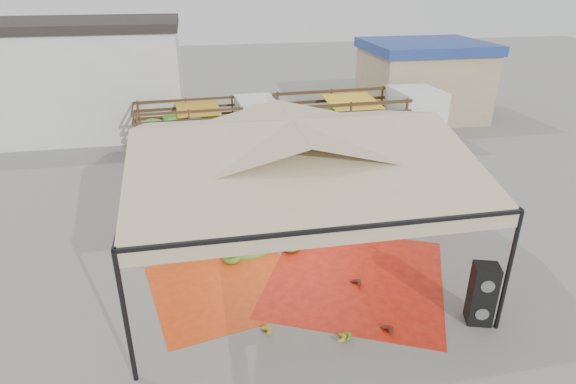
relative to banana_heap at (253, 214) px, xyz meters
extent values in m
plane|color=slate|center=(0.89, -1.71, -0.53)|extent=(90.00, 90.00, 0.00)
cylinder|color=black|center=(-3.11, -5.71, 0.97)|extent=(0.10, 0.10, 3.00)
cylinder|color=black|center=(4.89, -5.71, 0.97)|extent=(0.10, 0.10, 3.00)
cylinder|color=black|center=(-3.11, 2.29, 0.97)|extent=(0.10, 0.10, 3.00)
cylinder|color=black|center=(4.89, 2.29, 0.97)|extent=(0.10, 0.10, 3.00)
pyramid|color=tan|center=(0.89, -1.71, 2.97)|extent=(8.00, 8.00, 1.00)
cube|color=black|center=(0.89, -1.71, 2.47)|extent=(8.00, 8.00, 0.08)
cube|color=tan|center=(0.89, -1.71, 2.29)|extent=(8.00, 8.00, 0.36)
cube|color=silver|center=(-9.11, 12.29, 1.97)|extent=(14.00, 6.00, 5.00)
cube|color=black|center=(-9.11, 12.29, 4.67)|extent=(14.30, 6.30, 0.40)
cube|color=tan|center=(10.89, 11.29, 1.27)|extent=(6.00, 5.00, 3.60)
cube|color=navy|center=(10.89, 11.29, 3.32)|extent=(6.30, 5.30, 0.50)
cube|color=#E54815|center=(-1.07, -2.95, -0.53)|extent=(4.36, 4.23, 0.01)
cube|color=red|center=(2.37, -3.16, -0.53)|extent=(6.05, 6.16, 0.01)
ellipsoid|color=#427418|center=(0.00, 0.00, 0.00)|extent=(6.10, 5.58, 1.07)
ellipsoid|color=gold|center=(1.18, -5.41, -0.42)|extent=(0.58, 0.52, 0.22)
ellipsoid|color=gold|center=(-0.40, -4.90, -0.42)|extent=(0.58, 0.52, 0.22)
ellipsoid|color=#5C1F15|center=(2.29, -5.41, -0.42)|extent=(0.58, 0.51, 0.23)
ellipsoid|color=#521B12|center=(2.19, -3.54, -0.42)|extent=(0.59, 0.54, 0.22)
ellipsoid|color=#4C7217|center=(1.32, -5.41, -0.43)|extent=(0.45, 0.38, 0.20)
ellipsoid|color=#4C7217|center=(1.30, -1.73, 2.09)|extent=(0.24, 0.24, 0.20)
ellipsoid|color=#4C7217|center=(2.80, -1.73, 2.09)|extent=(0.24, 0.24, 0.20)
ellipsoid|color=#4C7217|center=(4.30, -1.73, 2.09)|extent=(0.24, 0.24, 0.20)
cube|color=black|center=(4.59, -5.41, -0.15)|extent=(0.67, 0.63, 0.76)
cube|color=black|center=(4.59, -5.41, 0.61)|extent=(0.67, 0.63, 0.76)
imported|color=gray|center=(-0.29, 3.54, 0.43)|extent=(0.79, 0.62, 1.92)
cube|color=#53381B|center=(-1.85, 8.22, 0.46)|extent=(4.82, 2.42, 0.11)
cube|color=silver|center=(1.25, 8.39, 0.55)|extent=(1.81, 2.16, 2.17)
cylinder|color=black|center=(-3.49, 7.19, -0.11)|extent=(0.86, 0.33, 0.85)
cylinder|color=black|center=(-3.60, 9.07, -0.11)|extent=(0.86, 0.33, 0.85)
cylinder|color=black|center=(-0.49, 7.35, -0.11)|extent=(0.86, 0.33, 0.85)
cylinder|color=black|center=(-0.59, 9.23, -0.11)|extent=(0.86, 0.33, 0.85)
cylinder|color=black|center=(1.11, 7.44, -0.11)|extent=(0.86, 0.33, 0.85)
cylinder|color=black|center=(1.01, 9.32, -0.11)|extent=(0.86, 0.33, 0.85)
ellipsoid|color=#3A7A19|center=(-1.85, 8.22, 0.93)|extent=(3.85, 1.90, 0.66)
cube|color=orange|center=(-1.38, 8.24, 1.30)|extent=(1.98, 1.98, 0.23)
cube|color=#472E17|center=(4.86, 6.83, 0.64)|extent=(5.71, 2.84, 0.13)
cube|color=silver|center=(8.55, 7.00, 0.75)|extent=(2.13, 2.56, 2.57)
cylinder|color=black|center=(2.90, 5.61, -0.03)|extent=(1.02, 0.38, 1.01)
cylinder|color=black|center=(2.79, 7.85, -0.03)|extent=(1.02, 0.38, 1.01)
cylinder|color=black|center=(6.48, 5.78, -0.03)|extent=(1.02, 0.38, 1.01)
cylinder|color=black|center=(6.37, 8.02, -0.03)|extent=(1.02, 0.38, 1.01)
cylinder|color=black|center=(8.38, 5.87, -0.03)|extent=(1.02, 0.38, 1.01)
cylinder|color=black|center=(8.27, 8.11, -0.03)|extent=(1.02, 0.38, 1.01)
ellipsoid|color=#397D1A|center=(4.86, 6.83, 1.20)|extent=(4.57, 2.22, 0.78)
cube|color=gold|center=(5.42, 6.85, 1.65)|extent=(2.34, 2.33, 0.28)
camera|label=1|loc=(-1.51, -13.39, 6.91)|focal=30.00mm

